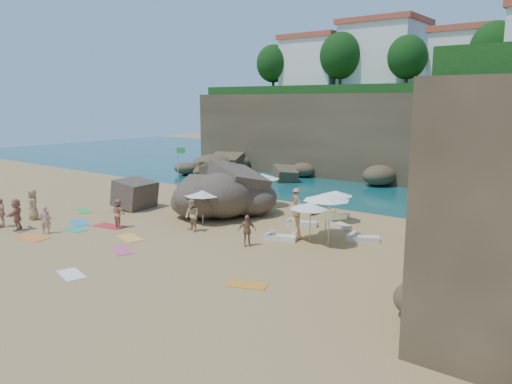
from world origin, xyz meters
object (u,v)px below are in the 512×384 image
Objects in this scene: parasol_0 at (262,176)px; flag_pole at (179,164)px; lounger_0 at (334,215)px; person_stand_4 at (296,224)px; parasol_2 at (442,199)px; rock_outcrop at (179,213)px; person_stand_1 at (119,213)px; person_stand_6 at (45,220)px; person_stand_3 at (247,231)px; person_stand_2 at (296,199)px; parasol_1 at (336,193)px; person_stand_5 at (247,187)px.

flag_pole is at bearing -175.45° from parasol_0.
lounger_0 is 5.97m from person_stand_4.
rock_outcrop is at bearing -166.50° from parasol_2.
person_stand_6 is at bearing 66.73° from person_stand_1.
person_stand_2 is at bearing 53.57° from person_stand_3.
flag_pole is (-4.62, 4.42, 2.46)m from rock_outcrop.
person_stand_3 is (-7.51, -7.03, -1.46)m from parasol_2.
parasol_1 is (14.07, -0.30, -0.67)m from flag_pole.
person_stand_4 is (-6.19, -4.46, -1.41)m from parasol_2.
person_stand_6 is at bearing 152.19° from person_stand_3.
parasol_1 is (6.34, -0.91, -0.36)m from parasol_0.
lounger_0 is (-0.70, 1.08, -1.64)m from parasol_1.
parasol_1 reaches higher than person_stand_3.
parasol_0 reaches higher than parasol_1.
person_stand_2 is (-10.21, 1.69, -1.52)m from parasol_2.
lounger_0 is at bearing 1.67° from parasol_0.
rock_outcrop is at bearing 105.35° from person_stand_3.
person_stand_5 is (0.56, 11.29, 0.11)m from person_stand_1.
person_stand_1 is 0.88× the size of person_stand_5.
person_stand_1 is 1.07× the size of person_stand_6.
person_stand_1 is at bearing 84.73° from person_stand_2.
parasol_0 is at bearing -33.62° from person_stand_5.
parasol_0 is at bearing 58.35° from rock_outcrop.
person_stand_1 reaches higher than person_stand_6.
parasol_2 is at bearing -141.59° from person_stand_1.
rock_outcrop reaches higher than person_stand_3.
person_stand_4 is (9.70, -0.65, 0.86)m from rock_outcrop.
parasol_1 is 1.27× the size of person_stand_3.
person_stand_5 is 14.89m from person_stand_6.
person_stand_4 is (1.32, 2.57, 0.05)m from person_stand_3.
person_stand_5 is (-15.23, 2.56, -1.31)m from parasol_2.
parasol_0 is 1.55× the size of person_stand_6.
parasol_0 is 1.29× the size of lounger_0.
person_stand_6 is at bearing -132.88° from parasol_1.
person_stand_5 is at bearing 20.28° from flag_pole.
parasol_1 is at bearing 153.16° from person_stand_4.
rock_outcrop is 2.24× the size of flag_pole.
person_stand_2 is 0.88× the size of person_stand_4.
flag_pole is 1.56× the size of parasol_0.
person_stand_6 is (-11.51, -12.39, -0.99)m from parasol_1.
rock_outcrop is at bearing 67.04° from person_stand_2.
person_stand_1 is (-3.01, -9.95, -1.30)m from parasol_0.
person_stand_6 reaches higher than person_stand_2.
person_stand_3 is at bearing 130.09° from person_stand_2.
parasol_2 is 1.73× the size of person_stand_2.
person_stand_5 is (-8.09, 1.17, 0.82)m from lounger_0.
lounger_0 is 1.18× the size of person_stand_3.
rock_outcrop is 9.76m from person_stand_4.
parasol_2 reaches higher than person_stand_5.
person_stand_3 is (8.28, 1.70, -0.04)m from person_stand_1.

